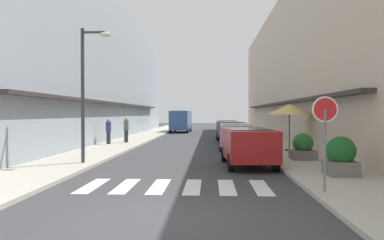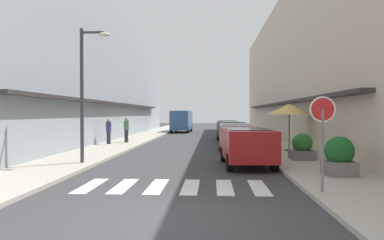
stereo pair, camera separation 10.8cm
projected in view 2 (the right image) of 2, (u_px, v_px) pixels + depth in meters
ground_plane at (197, 142)px, 26.87m from camera, size 108.83×108.83×0.00m
sidewalk_left at (131, 141)px, 27.14m from camera, size 2.79×69.26×0.12m
sidewalk_right at (265, 141)px, 26.61m from camera, size 2.79×69.26×0.12m
building_row_left at (86, 69)px, 28.72m from camera, size 5.50×46.52×11.08m
building_row_right at (314, 68)px, 27.78m from camera, size 5.50×46.52×10.96m
crosswalk at (174, 187)px, 10.35m from camera, size 5.20×2.20×0.01m
parked_car_near at (247, 143)px, 14.39m from camera, size 1.97×4.21×1.47m
parked_car_mid at (235, 133)px, 21.19m from camera, size 1.94×4.40×1.47m
parked_car_far at (231, 129)px, 26.76m from camera, size 1.98×4.25×1.47m
parked_car_distant at (227, 127)px, 32.39m from camera, size 1.92×3.99×1.47m
delivery_van at (182, 120)px, 40.80m from camera, size 2.15×5.46×2.37m
round_street_sign at (323, 119)px, 9.11m from camera, size 0.65×0.07×2.36m
street_lamp at (87, 81)px, 14.53m from camera, size 1.19×0.28×5.28m
cafe_umbrella at (289, 109)px, 19.29m from camera, size 2.31×2.31×2.44m
planter_corner at (339, 156)px, 11.57m from camera, size 0.92×0.92×1.22m
planter_midblock at (302, 148)px, 15.61m from camera, size 1.00×1.00×1.11m
pedestrian_walking_near at (109, 130)px, 23.61m from camera, size 0.34×0.34×1.63m
pedestrian_walking_far at (126, 129)px, 24.86m from camera, size 0.34×0.34×1.71m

